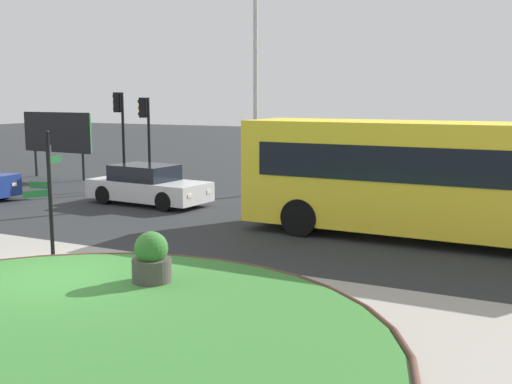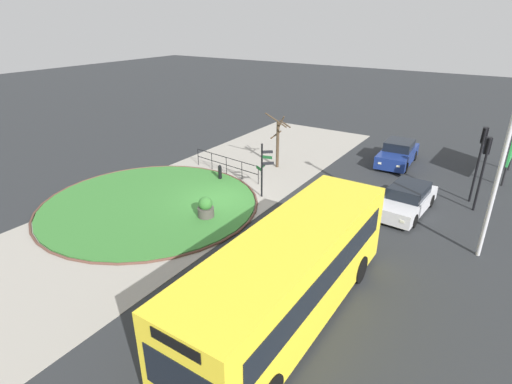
{
  "view_description": "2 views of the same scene",
  "coord_description": "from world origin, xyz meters",
  "px_view_note": "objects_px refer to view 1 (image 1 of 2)",
  "views": [
    {
      "loc": [
        9.1,
        -9.05,
        3.66
      ],
      "look_at": [
        3.07,
        2.79,
        1.64
      ],
      "focal_mm": 44.08,
      "sensor_mm": 36.0,
      "label": 1
    },
    {
      "loc": [
        14.75,
        11.65,
        8.74
      ],
      "look_at": [
        2.27,
        3.58,
        2.19
      ],
      "focal_mm": 28.17,
      "sensor_mm": 36.0,
      "label": 2
    }
  ],
  "objects_px": {
    "signpost_directional": "(48,186)",
    "bus_yellow": "(428,177)",
    "car_far_lane": "(148,186)",
    "traffic_light_far": "(145,122)",
    "traffic_light_near": "(120,119)",
    "billboard_left": "(57,134)",
    "planter_near_signpost": "(152,261)",
    "lamppost_tall": "(255,84)"
  },
  "relations": [
    {
      "from": "lamppost_tall",
      "to": "planter_near_signpost",
      "type": "distance_m",
      "value": 12.17
    },
    {
      "from": "lamppost_tall",
      "to": "signpost_directional",
      "type": "bearing_deg",
      "value": -90.8
    },
    {
      "from": "traffic_light_near",
      "to": "planter_near_signpost",
      "type": "relative_size",
      "value": 3.52
    },
    {
      "from": "signpost_directional",
      "to": "bus_yellow",
      "type": "xyz_separation_m",
      "value": [
        7.43,
        5.6,
        -0.0
      ]
    },
    {
      "from": "billboard_left",
      "to": "planter_near_signpost",
      "type": "relative_size",
      "value": 3.78
    },
    {
      "from": "billboard_left",
      "to": "traffic_light_far",
      "type": "bearing_deg",
      "value": -7.57
    },
    {
      "from": "signpost_directional",
      "to": "bus_yellow",
      "type": "height_order",
      "value": "bus_yellow"
    },
    {
      "from": "lamppost_tall",
      "to": "traffic_light_near",
      "type": "bearing_deg",
      "value": -170.0
    },
    {
      "from": "signpost_directional",
      "to": "traffic_light_far",
      "type": "bearing_deg",
      "value": 114.64
    },
    {
      "from": "planter_near_signpost",
      "to": "car_far_lane",
      "type": "bearing_deg",
      "value": 127.11
    },
    {
      "from": "bus_yellow",
      "to": "traffic_light_far",
      "type": "xyz_separation_m",
      "value": [
        -11.78,
        3.9,
        1.03
      ]
    },
    {
      "from": "bus_yellow",
      "to": "planter_near_signpost",
      "type": "xyz_separation_m",
      "value": [
        -3.87,
        -6.52,
        -1.13
      ]
    },
    {
      "from": "bus_yellow",
      "to": "traffic_light_near",
      "type": "distance_m",
      "value": 13.36
    },
    {
      "from": "car_far_lane",
      "to": "billboard_left",
      "type": "height_order",
      "value": "billboard_left"
    },
    {
      "from": "traffic_light_near",
      "to": "car_far_lane",
      "type": "bearing_deg",
      "value": 137.86
    },
    {
      "from": "bus_yellow",
      "to": "traffic_light_near",
      "type": "height_order",
      "value": "traffic_light_near"
    },
    {
      "from": "planter_near_signpost",
      "to": "signpost_directional",
      "type": "bearing_deg",
      "value": 165.38
    },
    {
      "from": "signpost_directional",
      "to": "billboard_left",
      "type": "distance_m",
      "value": 14.56
    },
    {
      "from": "traffic_light_near",
      "to": "billboard_left",
      "type": "bearing_deg",
      "value": -19.89
    },
    {
      "from": "signpost_directional",
      "to": "traffic_light_near",
      "type": "xyz_separation_m",
      "value": [
        -5.38,
        9.22,
        1.17
      ]
    },
    {
      "from": "traffic_light_far",
      "to": "planter_near_signpost",
      "type": "relative_size",
      "value": 3.33
    },
    {
      "from": "traffic_light_near",
      "to": "traffic_light_far",
      "type": "relative_size",
      "value": 1.06
    },
    {
      "from": "bus_yellow",
      "to": "planter_near_signpost",
      "type": "height_order",
      "value": "bus_yellow"
    },
    {
      "from": "bus_yellow",
      "to": "lamppost_tall",
      "type": "distance_m",
      "value": 8.96
    },
    {
      "from": "billboard_left",
      "to": "signpost_directional",
      "type": "bearing_deg",
      "value": -43.47
    },
    {
      "from": "signpost_directional",
      "to": "bus_yellow",
      "type": "relative_size",
      "value": 0.3
    },
    {
      "from": "billboard_left",
      "to": "planter_near_signpost",
      "type": "xyz_separation_m",
      "value": [
        13.58,
        -11.48,
        -1.53
      ]
    },
    {
      "from": "signpost_directional",
      "to": "car_far_lane",
      "type": "xyz_separation_m",
      "value": [
        -2.26,
        6.76,
        -1.0
      ]
    },
    {
      "from": "car_far_lane",
      "to": "planter_near_signpost",
      "type": "relative_size",
      "value": 4.05
    },
    {
      "from": "traffic_light_near",
      "to": "billboard_left",
      "type": "distance_m",
      "value": 4.9
    },
    {
      "from": "traffic_light_near",
      "to": "billboard_left",
      "type": "xyz_separation_m",
      "value": [
        -4.65,
        1.33,
        -0.78
      ]
    },
    {
      "from": "traffic_light_far",
      "to": "lamppost_tall",
      "type": "xyz_separation_m",
      "value": [
        4.5,
        0.7,
        1.44
      ]
    },
    {
      "from": "signpost_directional",
      "to": "traffic_light_far",
      "type": "xyz_separation_m",
      "value": [
        -4.35,
        9.49,
        1.03
      ]
    },
    {
      "from": "bus_yellow",
      "to": "planter_near_signpost",
      "type": "relative_size",
      "value": 8.8
    },
    {
      "from": "car_far_lane",
      "to": "traffic_light_far",
      "type": "height_order",
      "value": "traffic_light_far"
    },
    {
      "from": "traffic_light_near",
      "to": "traffic_light_far",
      "type": "xyz_separation_m",
      "value": [
        1.02,
        0.28,
        -0.14
      ]
    },
    {
      "from": "signpost_directional",
      "to": "bus_yellow",
      "type": "bearing_deg",
      "value": 37.0
    },
    {
      "from": "car_far_lane",
      "to": "lamppost_tall",
      "type": "height_order",
      "value": "lamppost_tall"
    },
    {
      "from": "planter_near_signpost",
      "to": "billboard_left",
      "type": "bearing_deg",
      "value": 139.8
    },
    {
      "from": "planter_near_signpost",
      "to": "traffic_light_far",
      "type": "bearing_deg",
      "value": 127.2
    },
    {
      "from": "car_far_lane",
      "to": "lamppost_tall",
      "type": "relative_size",
      "value": 0.58
    },
    {
      "from": "lamppost_tall",
      "to": "billboard_left",
      "type": "bearing_deg",
      "value": 177.97
    }
  ]
}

